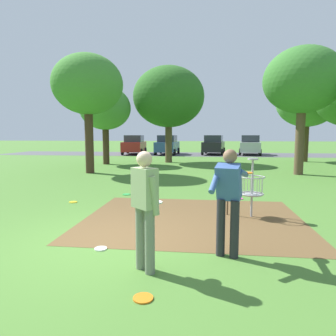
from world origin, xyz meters
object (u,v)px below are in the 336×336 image
(parked_car_center_left, at_px, (167,145))
(parked_car_center_right, at_px, (214,145))
(frisbee_far_left, at_px, (101,249))
(tree_near_right, at_px, (307,101))
(disc_golf_basket, at_px, (249,185))
(frisbee_by_tee, at_px, (127,194))
(player_throwing, at_px, (145,204))
(frisbee_near_basket, at_px, (239,199))
(tree_far_left, at_px, (88,85))
(frisbee_far_right, at_px, (73,202))
(player_foreground_watching, at_px, (229,195))
(tree_mid_left, at_px, (169,97))
(parked_car_rightmost, at_px, (250,145))
(tree_mid_center, at_px, (303,81))
(tree_far_center, at_px, (105,108))
(parked_car_leftmost, at_px, (134,145))
(frisbee_scattered_a, at_px, (143,298))

(parked_car_center_left, distance_m, parked_car_center_right, 4.45)
(frisbee_far_left, distance_m, tree_near_right, 20.09)
(disc_golf_basket, distance_m, frisbee_by_tee, 4.21)
(frisbee_far_left, xyz_separation_m, parked_car_center_right, (2.59, 24.56, 0.91))
(player_throwing, height_order, parked_car_center_right, parked_car_center_right)
(frisbee_near_basket, height_order, tree_far_left, tree_far_left)
(frisbee_far_right, relative_size, parked_car_center_right, 0.05)
(player_throwing, distance_m, tree_near_right, 20.15)
(player_foreground_watching, height_order, frisbee_far_left, player_foreground_watching)
(tree_mid_left, xyz_separation_m, parked_car_center_left, (-1.10, 8.18, -3.51))
(frisbee_far_right, xyz_separation_m, parked_car_rightmost, (7.99, 21.24, 0.91))
(player_foreground_watching, bearing_deg, tree_far_left, 122.04)
(player_foreground_watching, bearing_deg, disc_golf_basket, 74.59)
(player_foreground_watching, distance_m, tree_mid_center, 11.70)
(tree_near_right, bearing_deg, tree_mid_left, -169.80)
(tree_near_right, height_order, tree_mid_center, tree_near_right)
(tree_far_left, xyz_separation_m, parked_car_center_left, (2.15, 14.33, -3.40))
(tree_far_center, bearing_deg, parked_car_leftmost, 92.56)
(frisbee_near_basket, distance_m, parked_car_center_right, 20.23)
(tree_far_left, xyz_separation_m, parked_car_center_right, (6.57, 14.85, -3.40))
(tree_mid_center, height_order, parked_car_center_left, tree_mid_center)
(player_throwing, distance_m, parked_car_center_right, 25.32)
(tree_near_right, bearing_deg, player_throwing, -113.27)
(player_throwing, distance_m, tree_far_left, 11.98)
(parked_car_leftmost, bearing_deg, tree_mid_center, -50.11)
(disc_golf_basket, relative_size, player_foreground_watching, 0.81)
(frisbee_by_tee, bearing_deg, parked_car_center_left, 93.19)
(frisbee_far_left, xyz_separation_m, parked_car_center_left, (-1.83, 24.04, 0.91))
(disc_golf_basket, distance_m, player_foreground_watching, 2.53)
(disc_golf_basket, height_order, frisbee_scattered_a, disc_golf_basket)
(frisbee_far_right, relative_size, parked_car_rightmost, 0.05)
(disc_golf_basket, height_order, parked_car_center_right, parked_car_center_right)
(frisbee_near_basket, bearing_deg, tree_mid_center, 60.05)
(frisbee_near_basket, height_order, frisbee_scattered_a, same)
(parked_car_center_right, bearing_deg, tree_far_center, -124.63)
(tree_near_right, bearing_deg, frisbee_far_right, -127.02)
(frisbee_far_left, height_order, parked_car_center_left, parked_car_center_left)
(disc_golf_basket, height_order, tree_mid_center, tree_mid_center)
(frisbee_scattered_a, distance_m, parked_car_leftmost, 26.05)
(frisbee_scattered_a, bearing_deg, tree_mid_center, 66.14)
(parked_car_center_left, bearing_deg, tree_mid_left, -82.33)
(tree_far_center, bearing_deg, player_throwing, -69.56)
(parked_car_center_right, bearing_deg, frisbee_far_right, -102.15)
(player_throwing, height_order, frisbee_near_basket, player_throwing)
(parked_car_leftmost, bearing_deg, tree_mid_left, -61.69)
(tree_far_left, relative_size, tree_far_center, 1.17)
(player_foreground_watching, height_order, tree_near_right, tree_near_right)
(tree_far_center, xyz_separation_m, parked_car_leftmost, (-0.43, 9.74, -2.65))
(player_foreground_watching, bearing_deg, parked_car_center_right, 88.90)
(frisbee_by_tee, height_order, tree_far_left, tree_far_left)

